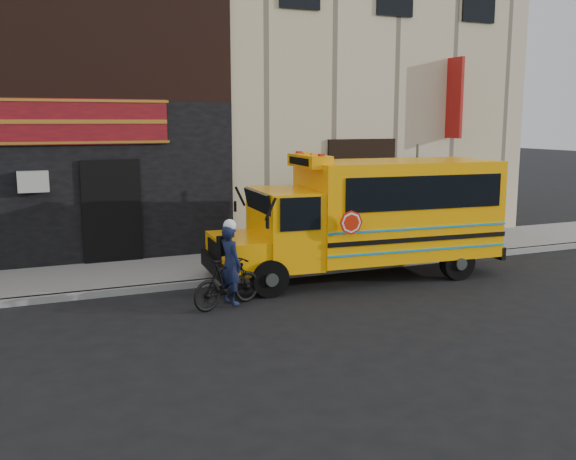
% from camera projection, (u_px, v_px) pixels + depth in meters
% --- Properties ---
extents(ground, '(120.00, 120.00, 0.00)m').
position_uv_depth(ground, '(320.00, 308.00, 12.70)').
color(ground, black).
rests_on(ground, ground).
extents(curb, '(40.00, 0.20, 0.15)m').
position_uv_depth(curb, '(271.00, 276.00, 15.04)').
color(curb, gray).
rests_on(curb, ground).
extents(sidewalk, '(40.00, 3.00, 0.15)m').
position_uv_depth(sidewalk, '(250.00, 263.00, 16.40)').
color(sidewalk, gray).
rests_on(sidewalk, ground).
extents(building, '(20.00, 10.70, 12.00)m').
position_uv_depth(building, '(181.00, 45.00, 21.13)').
color(building, '#C8B796').
rests_on(building, sidewalk).
extents(school_bus, '(7.03, 2.64, 2.92)m').
position_uv_depth(school_bus, '(372.00, 214.00, 15.09)').
color(school_bus, black).
rests_on(school_bus, ground).
extents(sign_pole, '(0.07, 0.27, 3.09)m').
position_uv_depth(sign_pole, '(416.00, 198.00, 16.52)').
color(sign_pole, '#424944').
rests_on(sign_pole, ground).
extents(bicycle, '(1.71, 1.03, 0.99)m').
position_uv_depth(bicycle, '(227.00, 283.00, 12.73)').
color(bicycle, black).
rests_on(bicycle, ground).
extents(cyclist, '(0.54, 0.67, 1.60)m').
position_uv_depth(cyclist, '(230.00, 267.00, 12.76)').
color(cyclist, black).
rests_on(cyclist, ground).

